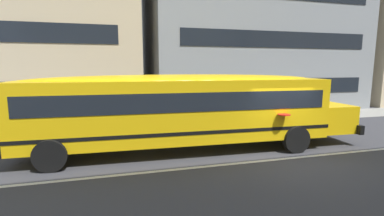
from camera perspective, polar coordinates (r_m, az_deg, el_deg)
name	(u,v)px	position (r m, az deg, el deg)	size (l,w,h in m)	color
ground_plane	(289,158)	(10.65, 19.55, -9.83)	(400.00, 400.00, 0.00)	#38383D
sidewalk_far	(218,121)	(16.91, 5.48, -2.60)	(120.00, 3.00, 0.01)	gray
lane_centreline	(289,158)	(10.65, 19.55, -9.82)	(110.00, 0.16, 0.01)	silver
school_bus	(185,106)	(10.65, -1.43, 0.47)	(13.43, 3.48, 2.98)	yellow
apartment_block_far_centre	(246,8)	(25.43, 11.08, 19.71)	(16.68, 10.92, 16.50)	gray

